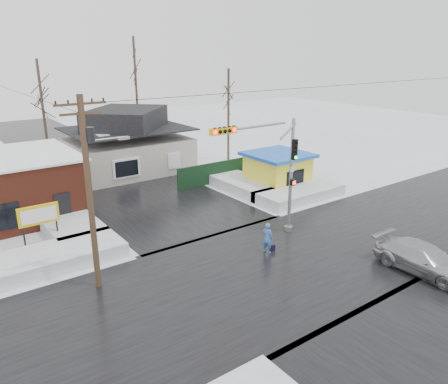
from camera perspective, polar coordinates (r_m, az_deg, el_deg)
ground at (r=23.10m, az=6.41°, el=-9.73°), size 120.00×120.00×0.00m
road_ns at (r=23.10m, az=6.41°, el=-9.71°), size 10.00×120.00×0.02m
road_ew at (r=23.10m, az=6.41°, el=-9.71°), size 120.00×10.00×0.02m
snowbank_nw at (r=24.73m, az=-21.20°, el=-7.95°), size 7.00×3.00×0.80m
snowbank_ne at (r=33.40m, az=9.79°, el=-0.17°), size 7.00×3.00×0.80m
snowbank_nside_w at (r=29.65m, az=-20.14°, el=-3.46°), size 3.00×8.00×0.80m
snowbank_nside_e at (r=35.66m, az=1.80°, el=1.27°), size 3.00×8.00×0.80m
traffic_signal at (r=25.05m, az=6.33°, el=3.67°), size 6.05×0.68×7.00m
utility_pole at (r=20.17m, az=-17.09°, el=1.06°), size 3.15×0.44×9.00m
marquee_sign at (r=26.41m, az=-23.05°, el=-2.92°), size 2.20×0.21×2.55m
house at (r=41.02m, az=-12.48°, el=6.30°), size 10.40×8.40×5.76m
kiosk at (r=35.47m, az=7.00°, el=2.84°), size 4.60×4.60×2.88m
fence at (r=36.77m, az=-0.73°, el=2.62°), size 8.00×0.12×1.80m
tree_far_left at (r=42.18m, az=-22.95°, el=12.98°), size 3.00×3.00×10.00m
tree_far_mid at (r=47.33m, az=-11.59°, el=16.36°), size 3.00×3.00×12.00m
tree_far_right at (r=43.66m, az=0.59°, el=13.45°), size 3.00×3.00×9.00m
pedestrian at (r=24.23m, az=5.69°, el=-6.02°), size 0.64×0.75×1.75m
car at (r=24.33m, az=24.61°, el=-7.98°), size 2.10×5.04×1.46m
shopping_bag at (r=24.74m, az=6.38°, el=-7.30°), size 0.29×0.15×0.35m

